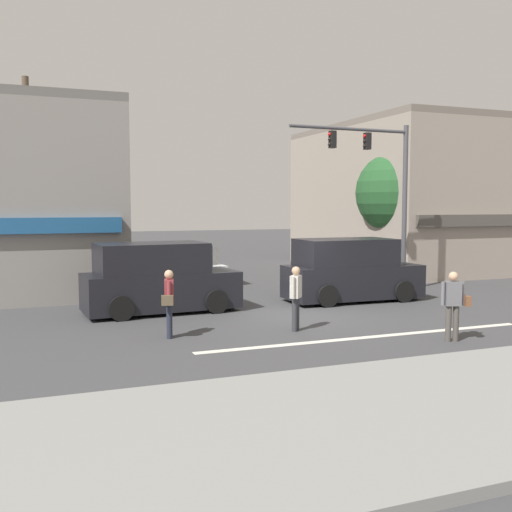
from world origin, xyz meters
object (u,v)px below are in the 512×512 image
object	(u,v)px
pedestrian_far_side	(296,294)
traffic_light_mast	(383,180)
utility_pole_near_left	(29,186)
sedan_parked_curbside	(191,268)
pedestrian_foreground_with_bag	(454,302)
street_tree	(398,193)
van_waiting_far	(158,279)
van_crossing_rightbound	(350,271)
pedestrian_mid_crossing	(169,299)

from	to	relation	value
pedestrian_far_side	traffic_light_mast	bearing A→B (deg)	40.63
utility_pole_near_left	sedan_parked_curbside	bearing A→B (deg)	18.59
utility_pole_near_left	sedan_parked_curbside	world-z (taller)	utility_pole_near_left
traffic_light_mast	sedan_parked_curbside	distance (m)	8.35
utility_pole_near_left	pedestrian_far_side	distance (m)	10.26
traffic_light_mast	pedestrian_far_side	bearing A→B (deg)	-139.37
sedan_parked_curbside	pedestrian_foreground_with_bag	world-z (taller)	pedestrian_foreground_with_bag
street_tree	utility_pole_near_left	world-z (taller)	utility_pole_near_left
van_waiting_far	sedan_parked_curbside	bearing A→B (deg)	65.65
pedestrian_far_side	van_crossing_rightbound	bearing A→B (deg)	44.67
traffic_light_mast	pedestrian_mid_crossing	xyz separation A→B (m)	(-9.16, -4.73, -3.22)
street_tree	van_crossing_rightbound	bearing A→B (deg)	-136.37
pedestrian_mid_crossing	pedestrian_far_side	size ratio (longest dim) A/B	1.00
traffic_light_mast	van_crossing_rightbound	distance (m)	4.02
street_tree	sedan_parked_curbside	bearing A→B (deg)	176.17
utility_pole_near_left	pedestrian_far_side	bearing A→B (deg)	-50.52
street_tree	pedestrian_foreground_with_bag	xyz separation A→B (m)	(-6.34, -11.48, -2.84)
van_crossing_rightbound	pedestrian_foreground_with_bag	distance (m)	6.31
pedestrian_mid_crossing	van_waiting_far	bearing A→B (deg)	81.83
pedestrian_foreground_with_bag	pedestrian_far_side	bearing A→B (deg)	140.31
sedan_parked_curbside	traffic_light_mast	bearing A→B (deg)	-36.89
pedestrian_foreground_with_bag	traffic_light_mast	bearing A→B (deg)	68.62
van_waiting_far	pedestrian_foreground_with_bag	world-z (taller)	van_waiting_far
sedan_parked_curbside	street_tree	bearing A→B (deg)	-3.83
traffic_light_mast	street_tree	bearing A→B (deg)	49.24
pedestrian_foreground_with_bag	pedestrian_far_side	size ratio (longest dim) A/B	1.00
utility_pole_near_left	sedan_parked_curbside	xyz separation A→B (m)	(6.10, 2.05, -3.16)
sedan_parked_curbside	pedestrian_foreground_with_bag	bearing A→B (deg)	-75.57
sedan_parked_curbside	pedestrian_foreground_with_bag	distance (m)	12.50
pedestrian_mid_crossing	pedestrian_foreground_with_bag	bearing A→B (deg)	-24.48
street_tree	pedestrian_far_side	size ratio (longest dim) A/B	3.41
traffic_light_mast	van_crossing_rightbound	world-z (taller)	traffic_light_mast
traffic_light_mast	utility_pole_near_left	bearing A→B (deg)	168.38
van_crossing_rightbound	pedestrian_foreground_with_bag	world-z (taller)	van_crossing_rightbound
traffic_light_mast	pedestrian_mid_crossing	size ratio (longest dim) A/B	3.71
van_waiting_far	utility_pole_near_left	bearing A→B (deg)	134.32
van_waiting_far	pedestrian_far_side	xyz separation A→B (m)	(2.71, -3.97, -0.06)
street_tree	traffic_light_mast	xyz separation A→B (m)	(-3.38, -3.93, 0.38)
van_waiting_far	van_crossing_rightbound	xyz separation A→B (m)	(6.54, -0.18, 0.00)
van_crossing_rightbound	pedestrian_mid_crossing	xyz separation A→B (m)	(-7.06, -3.43, -0.05)
van_crossing_rightbound	pedestrian_mid_crossing	world-z (taller)	van_crossing_rightbound
van_crossing_rightbound	pedestrian_mid_crossing	size ratio (longest dim) A/B	2.77
street_tree	van_waiting_far	world-z (taller)	street_tree
pedestrian_far_side	utility_pole_near_left	bearing A→B (deg)	129.48
street_tree	sedan_parked_curbside	xyz separation A→B (m)	(-9.46, 0.63, -3.08)
traffic_light_mast	pedestrian_far_side	world-z (taller)	traffic_light_mast
van_waiting_far	pedestrian_mid_crossing	size ratio (longest dim) A/B	2.82
traffic_light_mast	pedestrian_foreground_with_bag	distance (m)	8.73
utility_pole_near_left	street_tree	bearing A→B (deg)	5.22
street_tree	van_crossing_rightbound	size ratio (longest dim) A/B	1.23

